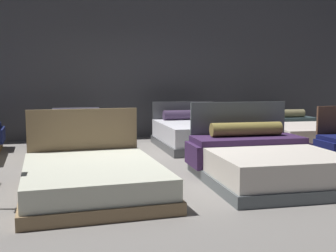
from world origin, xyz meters
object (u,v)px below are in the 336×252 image
bed_2 (263,162)px  bed_7 (297,133)px  bed_5 (78,137)px  bed_6 (196,135)px  bed_1 (92,178)px

bed_2 → bed_7: bed_2 is taller
bed_5 → bed_7: bed_5 is taller
bed_6 → bed_7: bearing=-1.8°
bed_2 → bed_6: bed_2 is taller
bed_2 → bed_5: (-2.23, 2.71, 0.03)m
bed_6 → bed_5: bearing=-177.5°
bed_6 → bed_7: 2.15m
bed_1 → bed_2: (2.18, 0.06, 0.06)m
bed_1 → bed_5: bed_1 is taller
bed_1 → bed_6: size_ratio=1.07×
bed_1 → bed_7: 5.15m
bed_1 → bed_5: (-0.05, 2.77, 0.09)m
bed_1 → bed_7: bed_1 is taller
bed_2 → bed_6: bearing=91.7°
bed_1 → bed_2: size_ratio=1.04×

